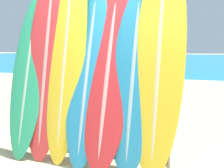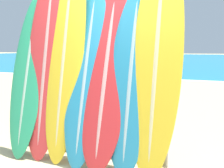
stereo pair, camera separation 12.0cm
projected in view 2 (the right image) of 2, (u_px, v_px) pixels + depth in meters
name	position (u px, v px, depth m)	size (l,w,h in m)	color
surfboard_rack	(85.00, 125.00, 3.74)	(2.03, 0.04, 0.87)	gray
surfboard_slot_0	(28.00, 74.00, 4.03)	(0.49, 0.60, 2.12)	#289E70
surfboard_slot_1	(46.00, 61.00, 3.93)	(0.58, 0.53, 2.46)	red
surfboard_slot_2	(65.00, 53.00, 3.82)	(0.52, 0.61, 2.66)	yellow
surfboard_slot_3	(86.00, 76.00, 3.69)	(0.52, 0.64, 2.14)	teal
surfboard_slot_4	(106.00, 78.00, 3.59)	(0.60, 0.68, 2.10)	red
surfboard_slot_5	(131.00, 80.00, 3.45)	(0.53, 0.56, 2.09)	teal
surfboard_slot_6	(157.00, 59.00, 3.35)	(0.57, 0.62, 2.55)	yellow
person_near_water	(132.00, 64.00, 11.29)	(0.23, 0.26, 1.51)	#846047
person_mid_beach	(143.00, 70.00, 7.78)	(0.26, 0.23, 1.55)	beige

